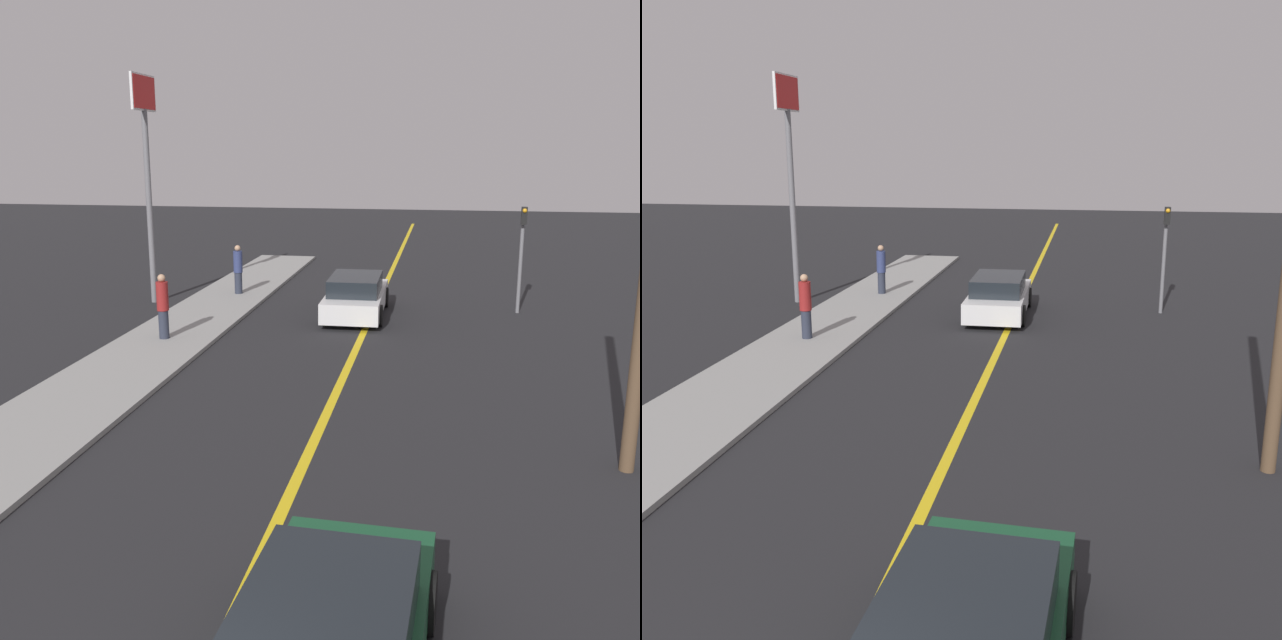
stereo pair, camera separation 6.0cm
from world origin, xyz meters
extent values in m
cube|color=gold|center=(0.00, 18.00, 0.00)|extent=(0.20, 60.00, 0.01)
cube|color=gray|center=(-5.31, 15.28, 0.06)|extent=(2.69, 30.56, 0.11)
cube|color=black|center=(1.28, 2.15, 1.04)|extent=(1.67, 2.33, 0.53)
cylinder|color=black|center=(0.49, 3.67, 0.35)|extent=(0.25, 0.71, 0.70)
cylinder|color=black|center=(2.18, 3.59, 0.35)|extent=(0.25, 0.71, 0.70)
cube|color=silver|center=(-0.50, 18.86, 0.50)|extent=(1.84, 4.53, 0.62)
cube|color=black|center=(-0.50, 18.64, 1.07)|extent=(1.60, 2.50, 0.53)
cylinder|color=black|center=(-1.36, 20.24, 0.34)|extent=(0.23, 0.67, 0.67)
cylinder|color=black|center=(0.32, 20.27, 0.34)|extent=(0.23, 0.67, 0.67)
cylinder|color=black|center=(-1.31, 17.45, 0.34)|extent=(0.23, 0.67, 0.67)
cylinder|color=black|center=(0.37, 17.48, 0.34)|extent=(0.23, 0.67, 0.67)
cylinder|color=#282D3D|center=(-5.36, 14.68, 0.51)|extent=(0.28, 0.28, 0.80)
cylinder|color=maroon|center=(-5.36, 14.68, 1.31)|extent=(0.33, 0.33, 0.80)
sphere|color=tan|center=(-5.36, 14.68, 1.82)|extent=(0.21, 0.21, 0.21)
cylinder|color=#282D3D|center=(-5.09, 21.12, 0.50)|extent=(0.28, 0.28, 0.78)
cylinder|color=navy|center=(-5.09, 21.12, 1.28)|extent=(0.33, 0.33, 0.78)
sphere|color=tan|center=(-5.09, 21.12, 1.77)|extent=(0.21, 0.21, 0.21)
cylinder|color=slate|center=(4.69, 20.12, 1.73)|extent=(0.12, 0.12, 3.47)
cube|color=black|center=(4.69, 19.94, 3.19)|extent=(0.18, 0.18, 0.55)
sphere|color=orange|center=(4.69, 19.85, 3.36)|extent=(0.14, 0.14, 0.14)
cylinder|color=slate|center=(-7.74, 19.66, 3.27)|extent=(0.20, 0.20, 6.53)
cube|color=silver|center=(-7.74, 19.66, 7.05)|extent=(0.08, 1.83, 1.17)
cube|color=red|center=(-7.74, 19.66, 7.05)|extent=(0.12, 1.71, 1.05)
camera|label=1|loc=(2.22, -3.48, 5.28)|focal=40.00mm
camera|label=2|loc=(2.28, -3.47, 5.28)|focal=40.00mm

